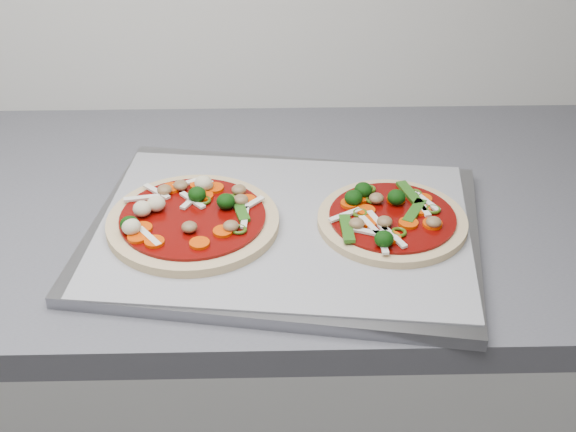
{
  "coord_description": "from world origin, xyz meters",
  "views": [
    {
      "loc": [
        -0.26,
        0.36,
        1.5
      ],
      "look_at": [
        -0.24,
        1.22,
        0.93
      ],
      "focal_mm": 50.0,
      "sensor_mm": 36.0,
      "label": 1
    }
  ],
  "objects": [
    {
      "name": "pizza_right",
      "position": [
        -0.1,
        1.21,
        0.93
      ],
      "size": [
        0.23,
        0.23,
        0.03
      ],
      "rotation": [
        0.0,
        0.0,
        -0.25
      ],
      "color": "tan",
      "rests_on": "parchment"
    },
    {
      "name": "parchment",
      "position": [
        -0.24,
        1.22,
        0.92
      ],
      "size": [
        0.51,
        0.4,
        0.0
      ],
      "primitive_type": "cube",
      "rotation": [
        0.0,
        0.0,
        -0.12
      ],
      "color": "#A2A2A7",
      "rests_on": "baking_tray"
    },
    {
      "name": "pizza_left",
      "position": [
        -0.36,
        1.22,
        0.93
      ],
      "size": [
        0.24,
        0.24,
        0.04
      ],
      "rotation": [
        0.0,
        0.0,
        0.11
      ],
      "color": "tan",
      "rests_on": "parchment"
    },
    {
      "name": "countertop",
      "position": [
        0.0,
        1.3,
        0.88
      ],
      "size": [
        3.6,
        0.6,
        0.04
      ],
      "primitive_type": "cube",
      "color": "#5A5A61",
      "rests_on": "base_cabinet"
    },
    {
      "name": "baking_tray",
      "position": [
        -0.24,
        1.22,
        0.91
      ],
      "size": [
        0.55,
        0.45,
        0.02
      ],
      "primitive_type": "cube",
      "rotation": [
        0.0,
        0.0,
        -0.17
      ],
      "color": "gray",
      "rests_on": "countertop"
    },
    {
      "name": "base_cabinet",
      "position": [
        0.0,
        1.3,
        0.43
      ],
      "size": [
        3.6,
        0.6,
        0.86
      ],
      "primitive_type": "cube",
      "color": "#B9B9B7",
      "rests_on": "ground"
    }
  ]
}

